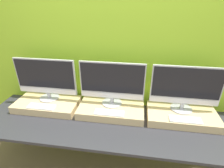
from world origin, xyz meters
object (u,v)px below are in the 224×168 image
keyboard_left (41,107)px  monitor_center (112,83)px  keyboard_center (109,113)px  keyboard_right (185,120)px  monitor_left (46,78)px  monitor_right (186,88)px

keyboard_left → monitor_center: monitor_center is taller
keyboard_center → keyboard_left: bearing=180.0°
keyboard_right → keyboard_left: bearing=180.0°
monitor_left → monitor_right: (1.46, 0.00, 0.00)m
keyboard_right → monitor_center: bearing=165.7°
monitor_center → keyboard_left: bearing=-165.7°
monitor_left → keyboard_left: (-0.00, -0.19, -0.25)m
keyboard_left → monitor_center: 0.79m
monitor_center → keyboard_right: size_ratio=2.27×
keyboard_right → monitor_right: bearing=90.0°
keyboard_left → keyboard_right: bearing=0.0°
keyboard_left → monitor_right: size_ratio=0.44×
keyboard_left → keyboard_center: 0.73m
keyboard_center → keyboard_right: size_ratio=1.00×
keyboard_left → keyboard_center: size_ratio=1.00×
monitor_right → keyboard_right: bearing=-90.0°
monitor_left → monitor_right: size_ratio=1.00×
monitor_left → monitor_center: same height
keyboard_left → monitor_right: bearing=7.2°
monitor_center → keyboard_center: 0.31m
monitor_center → keyboard_right: bearing=-14.3°
monitor_left → keyboard_center: monitor_left is taller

